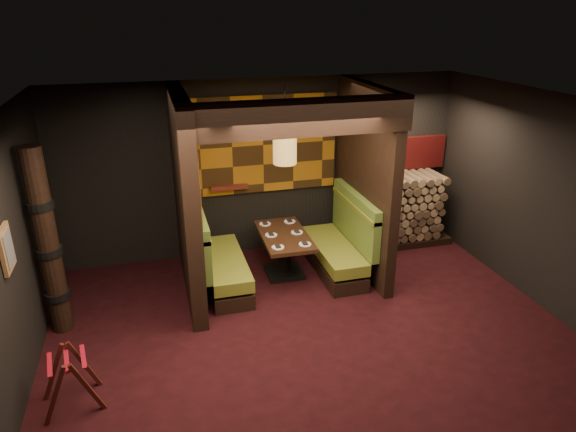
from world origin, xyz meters
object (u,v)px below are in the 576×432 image
Objects in this scene: booth_bench_right at (340,247)px; pendant_lamp at (285,148)px; luggage_rack at (70,377)px; firewood_stack at (400,209)px; booth_bench_left at (218,262)px; dining_table at (284,248)px; totem_column at (48,245)px.

pendant_lamp is (-0.87, 0.06, 1.61)m from booth_bench_right.
luggage_rack is 0.39× the size of firewood_stack.
booth_bench_left reaches higher than luggage_rack.
booth_bench_right is 1.54m from firewood_stack.
firewood_stack is at bearing 28.39° from luggage_rack.
dining_table reaches higher than luggage_rack.
dining_table is 2.30m from firewood_stack.
totem_column is (-2.09, -0.55, 0.79)m from booth_bench_left.
dining_table is 1.20× the size of pendant_lamp.
firewood_stack is at bearing 16.18° from pendant_lamp.
dining_table is at bearing 173.01° from booth_bench_right.
totem_column is at bearing -166.81° from firewood_stack.
totem_column is (-0.28, 1.48, 0.85)m from luggage_rack.
luggage_rack is 0.28× the size of totem_column.
dining_table is 1.89× the size of luggage_rack.
pendant_lamp reaches higher than booth_bench_right.
luggage_rack is 5.76m from firewood_stack.
booth_bench_left is at bearing -176.87° from pendant_lamp.
pendant_lamp is at bearing 176.29° from booth_bench_right.
firewood_stack is at bearing 27.35° from booth_bench_right.
booth_bench_left is 1.91m from pendant_lamp.
firewood_stack is (1.35, 0.70, 0.21)m from booth_bench_right.
pendant_lamp is 1.57× the size of luggage_rack.
booth_bench_left is 1.89m from booth_bench_right.
firewood_stack reaches higher than booth_bench_right.
booth_bench_right is at bearing 28.76° from luggage_rack.
pendant_lamp is at bearing -163.82° from firewood_stack.
booth_bench_left is 1.50× the size of pendant_lamp.
pendant_lamp is 0.44× the size of totem_column.
totem_column reaches higher than dining_table.
pendant_lamp reaches higher than dining_table.
booth_bench_left is at bearing 180.00° from booth_bench_right.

